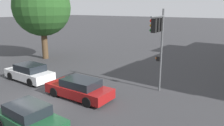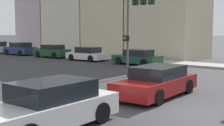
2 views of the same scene
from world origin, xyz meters
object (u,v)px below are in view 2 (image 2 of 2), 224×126
(traffic_signal, at_px, (138,8))
(parked_car_0, at_px, (137,57))
(parked_car_2, at_px, (52,51))
(parked_car_3, at_px, (20,49))
(parked_car_1, at_px, (87,54))
(crossing_car_1, at_px, (157,82))
(crossing_car_2, at_px, (49,106))

(traffic_signal, xyz_separation_m, parked_car_0, (6.07, 4.11, -3.68))
(parked_car_2, relative_size, parked_car_3, 1.02)
(traffic_signal, bearing_deg, parked_car_2, -115.87)
(traffic_signal, height_order, parked_car_2, traffic_signal)
(parked_car_1, height_order, parked_car_3, parked_car_3)
(crossing_car_1, xyz_separation_m, parked_car_1, (9.97, 13.64, -0.03))
(parked_car_0, relative_size, parked_car_3, 1.01)
(parked_car_2, bearing_deg, crossing_car_1, 151.01)
(parked_car_1, distance_m, parked_car_3, 11.02)
(parked_car_1, xyz_separation_m, parked_car_3, (0.06, 11.02, 0.09))
(traffic_signal, bearing_deg, crossing_car_2, 15.57)
(crossing_car_1, distance_m, crossing_car_2, 6.04)
(parked_car_1, bearing_deg, parked_car_0, 178.19)
(crossing_car_1, xyz_separation_m, parked_car_0, (9.98, 7.81, -0.02))
(parked_car_1, height_order, parked_car_2, parked_car_2)
(crossing_car_2, bearing_deg, traffic_signal, -161.02)
(traffic_signal, distance_m, crossing_car_2, 11.17)
(crossing_car_2, bearing_deg, parked_car_0, -155.03)
(crossing_car_2, bearing_deg, crossing_car_1, 177.90)
(traffic_signal, distance_m, crossing_car_1, 6.51)
(crossing_car_2, relative_size, parked_car_3, 1.10)
(crossing_car_2, relative_size, parked_car_0, 1.09)
(parked_car_3, bearing_deg, parked_car_2, 178.76)
(crossing_car_1, height_order, parked_car_1, crossing_car_1)
(parked_car_0, bearing_deg, parked_car_1, 0.63)
(parked_car_2, bearing_deg, parked_car_3, -0.65)
(crossing_car_2, bearing_deg, parked_car_3, -123.78)
(parked_car_1, relative_size, parked_car_2, 0.96)
(parked_car_0, xyz_separation_m, parked_car_2, (0.08, 11.15, 0.04))
(parked_car_0, distance_m, parked_car_3, 16.85)
(traffic_signal, xyz_separation_m, crossing_car_2, (-9.95, -3.53, -3.63))
(parked_car_2, distance_m, parked_car_3, 5.71)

